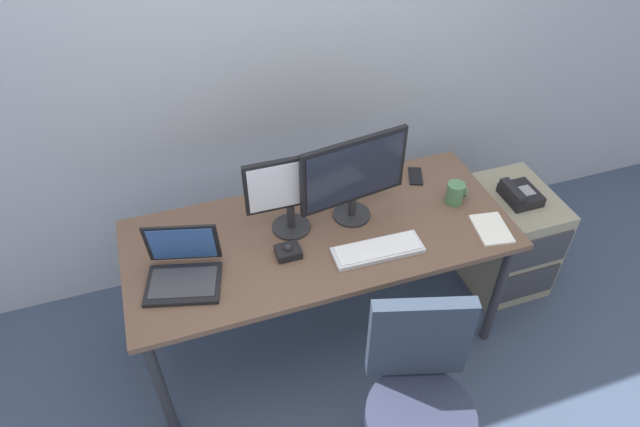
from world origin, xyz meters
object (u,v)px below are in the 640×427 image
Objects in this scene: laptop at (183,269)px; cell_phone at (415,176)px; monitor_side at (290,190)px; office_chair at (417,410)px; file_cabinet at (505,237)px; trackball_mouse at (288,251)px; desk_phone at (520,194)px; paper_notepad at (491,229)px; monitor_main at (354,175)px; coffee_mug at (455,193)px; keyboard at (378,250)px.

cell_phone is at bearing 14.50° from laptop.
monitor_side is at bearing 16.51° from laptop.
office_chair is at bearing -92.43° from cell_phone.
laptop is (-1.78, -0.14, 0.50)m from file_cabinet.
trackball_mouse is (0.46, -0.01, -0.03)m from laptop.
monitor_side is 0.57m from laptop.
desk_phone is 0.47m from paper_notepad.
monitor_main is 0.30m from monitor_side.
coffee_mug is at bearing -174.53° from desk_phone.
keyboard is 0.54m from coffee_mug.
file_cabinet is at bearing 7.46° from coffee_mug.
keyboard is 3.76× the size of trackball_mouse.
trackball_mouse is (-1.32, -0.15, 0.46)m from file_cabinet.
cell_phone is at bearing 66.29° from office_chair.
office_chair is at bearing -65.16° from trackball_mouse.
file_cabinet is 1.43m from monitor_side.
cell_phone reaches higher than file_cabinet.
cell_phone is at bearing 47.80° from keyboard.
paper_notepad reaches higher than desk_phone.
monitor_main is at bearing 87.72° from office_chair.
file_cabinet is 1.85m from laptop.
desk_phone is 1.01m from monitor_main.
monitor_side is at bearing 178.66° from desk_phone.
desk_phone is 0.21× the size of office_chair.
paper_notepad is (1.40, -0.16, -0.05)m from laptop.
trackball_mouse is 0.96m from paper_notepad.
keyboard is (0.32, -0.27, -0.22)m from monitor_side.
paper_notepad is (-0.37, -0.28, 0.11)m from desk_phone.
monitor_main is 1.27× the size of keyboard.
laptop is at bearing -170.03° from monitor_main.
laptop reaches higher than coffee_mug.
keyboard is at bearing -110.91° from cell_phone.
monitor_side is at bearing 179.42° from file_cabinet.
desk_phone is 0.38× the size of monitor_main.
trackball_mouse is at bearing -173.45° from file_cabinet.
monitor_side is at bearing -145.68° from cell_phone.
paper_notepad is at bearing -8.71° from trackball_mouse.
trackball_mouse is 0.85m from cell_phone.
office_chair is 2.26× the size of keyboard.
cell_phone is at bearing 111.32° from coffee_mug.
monitor_side is at bearing 178.10° from monitor_main.
file_cabinet is at bearing -0.58° from monitor_side.
paper_notepad is (-0.38, -0.30, 0.45)m from file_cabinet.
keyboard is at bearing -165.21° from desk_phone.
monitor_side is 0.27m from trackball_mouse.
office_chair reaches higher than coffee_mug.
coffee_mug is at bearing 105.99° from paper_notepad.
monitor_side is (-1.25, 0.03, 0.33)m from desk_phone.
monitor_main reaches higher than monitor_side.
paper_notepad is at bearing 42.36° from office_chair.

